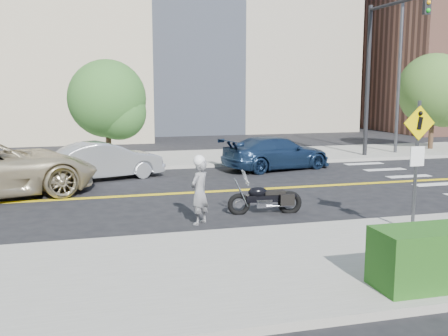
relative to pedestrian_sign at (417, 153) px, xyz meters
name	(u,v)px	position (x,y,z in m)	size (l,w,h in m)	color
ground_plane	(184,193)	(-4.20, 6.31, -1.96)	(120.00, 120.00, 0.00)	black
sidewalk_near	(256,267)	(-4.20, -1.19, -1.89)	(60.00, 5.00, 0.15)	#9E9B91
sidewalk_far	(154,160)	(-4.20, 13.81, -1.89)	(60.00, 5.00, 0.15)	#9E9B91
building_mid	(221,4)	(3.80, 32.31, 8.04)	(18.00, 14.00, 20.00)	#A39984
lamp_post	(399,72)	(7.80, 12.81, 2.19)	(0.16, 0.16, 8.00)	#4C4C51
traffic_light	(379,59)	(5.80, 11.39, 2.71)	(0.28, 4.50, 7.00)	black
pedestrian_sign	(417,153)	(0.00, 0.00, 0.00)	(0.78, 0.08, 3.00)	#4C4C51
motorcyclist	(199,190)	(-4.51, 2.44, -1.08)	(0.71, 0.71, 1.77)	#BDBCC1
motorcycle	(265,192)	(-2.54, 3.03, -1.36)	(1.98, 0.60, 1.21)	black
parked_car_silver	(105,161)	(-6.55, 9.61, -1.26)	(1.49, 4.26, 1.40)	#A7AAAF
parked_car_blue	(276,153)	(0.46, 10.18, -1.27)	(1.93, 4.74, 1.38)	navy
tree_far_a	(107,99)	(-6.26, 13.08, 0.95)	(3.36, 3.36, 4.59)	#382619
tree_far_b	(434,89)	(10.49, 13.71, 1.31)	(3.72, 3.72, 5.14)	#382619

